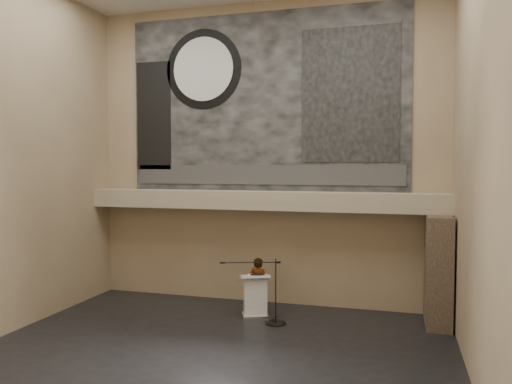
% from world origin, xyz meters
% --- Properties ---
extents(floor, '(10.00, 10.00, 0.00)m').
position_xyz_m(floor, '(0.00, 0.00, 0.00)').
color(floor, black).
rests_on(floor, ground).
extents(wall_back, '(10.00, 0.02, 8.50)m').
position_xyz_m(wall_back, '(0.00, 4.00, 4.25)').
color(wall_back, '#8E775A').
rests_on(wall_back, floor).
extents(wall_front, '(10.00, 0.02, 8.50)m').
position_xyz_m(wall_front, '(0.00, -4.00, 4.25)').
color(wall_front, '#8E775A').
rests_on(wall_front, floor).
extents(wall_left, '(0.02, 8.00, 8.50)m').
position_xyz_m(wall_left, '(-5.00, 0.00, 4.25)').
color(wall_left, '#8E775A').
rests_on(wall_left, floor).
extents(wall_right, '(0.02, 8.00, 8.50)m').
position_xyz_m(wall_right, '(5.00, 0.00, 4.25)').
color(wall_right, '#8E775A').
rests_on(wall_right, floor).
extents(soffit, '(10.00, 0.80, 0.50)m').
position_xyz_m(soffit, '(0.00, 3.60, 2.95)').
color(soffit, tan).
rests_on(soffit, wall_back).
extents(sprinkler_left, '(0.04, 0.04, 0.06)m').
position_xyz_m(sprinkler_left, '(-1.60, 3.55, 2.67)').
color(sprinkler_left, '#B2893D').
rests_on(sprinkler_left, soffit).
extents(sprinkler_right, '(0.04, 0.04, 0.06)m').
position_xyz_m(sprinkler_right, '(1.90, 3.55, 2.67)').
color(sprinkler_right, '#B2893D').
rests_on(sprinkler_right, soffit).
extents(banner, '(8.00, 0.05, 5.00)m').
position_xyz_m(banner, '(0.00, 3.97, 5.70)').
color(banner, black).
rests_on(banner, wall_back).
extents(banner_text_strip, '(7.76, 0.02, 0.55)m').
position_xyz_m(banner_text_strip, '(0.00, 3.93, 3.65)').
color(banner_text_strip, '#303030').
rests_on(banner_text_strip, banner).
extents(banner_clock_rim, '(2.30, 0.02, 2.30)m').
position_xyz_m(banner_clock_rim, '(-1.80, 3.93, 6.70)').
color(banner_clock_rim, black).
rests_on(banner_clock_rim, banner).
extents(banner_clock_face, '(1.84, 0.02, 1.84)m').
position_xyz_m(banner_clock_face, '(-1.80, 3.91, 6.70)').
color(banner_clock_face, silver).
rests_on(banner_clock_face, banner).
extents(banner_building_print, '(2.60, 0.02, 3.60)m').
position_xyz_m(banner_building_print, '(2.40, 3.93, 5.80)').
color(banner_building_print, black).
rests_on(banner_building_print, banner).
extents(banner_brick_print, '(1.10, 0.02, 3.20)m').
position_xyz_m(banner_brick_print, '(-3.40, 3.93, 5.40)').
color(banner_brick_print, black).
rests_on(banner_brick_print, banner).
extents(stone_pier, '(0.60, 1.40, 2.70)m').
position_xyz_m(stone_pier, '(4.65, 3.15, 1.35)').
color(stone_pier, '#3D3026').
rests_on(stone_pier, floor).
extents(lectern, '(0.89, 0.77, 1.14)m').
position_xyz_m(lectern, '(0.17, 2.52, 0.55)').
color(lectern, silver).
rests_on(lectern, floor).
extents(binder, '(0.35, 0.32, 0.04)m').
position_xyz_m(binder, '(0.24, 2.48, 1.12)').
color(binder, black).
rests_on(binder, lectern).
extents(papers, '(0.24, 0.30, 0.00)m').
position_xyz_m(papers, '(0.09, 2.52, 1.10)').
color(papers, white).
rests_on(papers, lectern).
extents(speaker_person, '(0.54, 0.36, 1.46)m').
position_xyz_m(speaker_person, '(0.12, 2.99, 0.73)').
color(speaker_person, beige).
rests_on(speaker_person, floor).
extents(mic_stand, '(1.57, 0.71, 1.62)m').
position_xyz_m(mic_stand, '(0.76, 2.13, 0.26)').
color(mic_stand, black).
rests_on(mic_stand, floor).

